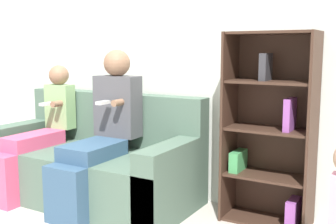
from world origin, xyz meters
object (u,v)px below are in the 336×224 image
(couch, at_px, (92,165))
(adult_seated, at_px, (102,128))
(child_seated, at_px, (38,131))
(bookshelf, at_px, (271,131))

(couch, height_order, adult_seated, adult_seated)
(couch, relative_size, child_seated, 1.62)
(adult_seated, height_order, child_seated, adult_seated)
(adult_seated, bearing_deg, couch, 153.14)
(couch, relative_size, bookshelf, 1.31)
(adult_seated, distance_m, bookshelf, 1.25)
(child_seated, height_order, bookshelf, bookshelf)
(couch, distance_m, child_seated, 0.55)
(couch, relative_size, adult_seated, 1.44)
(bookshelf, bearing_deg, adult_seated, -162.50)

